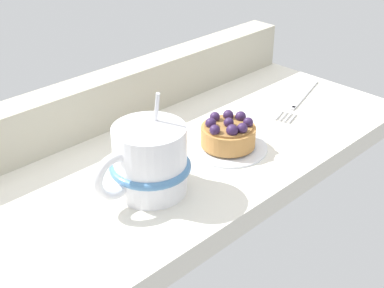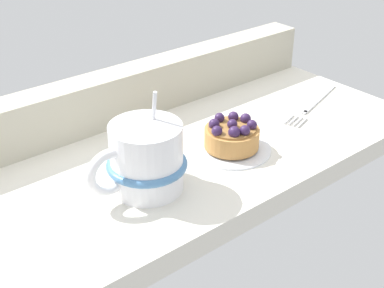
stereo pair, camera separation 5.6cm
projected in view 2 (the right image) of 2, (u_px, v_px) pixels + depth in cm
name	position (u px, v px, depth cm)	size (l,w,h in cm)	color
ground_plane	(194.00, 153.00, 77.80)	(68.04, 32.45, 3.17)	silver
window_rail_back	(139.00, 89.00, 84.38)	(66.68, 5.00, 7.65)	#B2AD99
dessert_plate	(231.00, 148.00, 75.37)	(11.11, 11.11, 0.63)	silver
raspberry_tart	(232.00, 135.00, 74.33)	(7.63, 7.63, 4.24)	#B77F42
coffee_mug	(145.00, 159.00, 65.11)	(13.32, 9.98, 12.57)	white
dessert_fork	(313.00, 104.00, 87.92)	(17.64, 6.82, 0.60)	#B7B7BC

